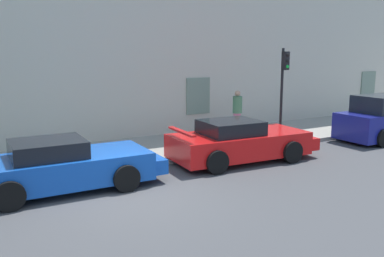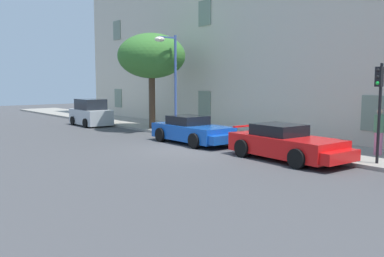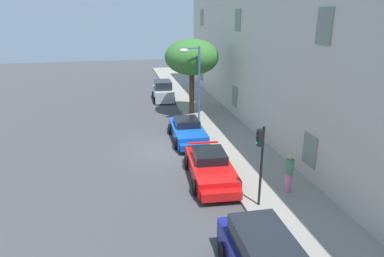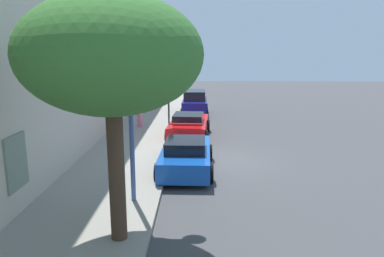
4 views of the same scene
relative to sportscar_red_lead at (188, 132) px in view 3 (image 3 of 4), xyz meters
name	(u,v)px [view 3 (image 3 of 4)]	position (x,y,z in m)	size (l,w,h in m)	color
ground_plane	(169,149)	(1.09, -1.37, -0.58)	(80.00, 80.00, 0.00)	#444447
sidewalk	(233,143)	(1.09, 2.59, -0.51)	(60.00, 3.76, 0.14)	gray
building_facade	(305,41)	(1.09, 6.70, 5.47)	(40.41, 4.96, 12.08)	beige
sportscar_red_lead	(188,132)	(0.00, 0.00, 0.00)	(4.71, 2.13, 1.30)	#144CB2
sportscar_yellow_flank	(211,169)	(5.47, 0.02, 0.01)	(4.83, 2.32, 1.32)	red
hatchback_distant	(163,92)	(-10.63, -0.17, 0.22)	(3.55, 1.93, 1.79)	#B2B7BC
tree_near_kerb	(192,57)	(-5.64, 1.43, 3.84)	(4.02, 4.02, 5.65)	#473323
traffic_light	(260,153)	(8.19, 1.25, 1.88)	(0.22, 0.36, 3.39)	black
street_lamp	(193,70)	(-3.37, 1.04, 3.26)	(0.44, 1.42, 5.32)	#3F5999
pedestrian_admiring	(289,173)	(7.41, 2.98, 0.45)	(0.50, 0.50, 1.76)	pink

